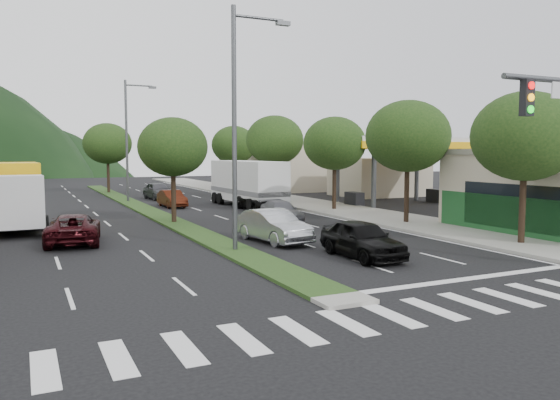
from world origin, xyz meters
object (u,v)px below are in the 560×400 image
sedan_silver (273,226)px  streetlight_mid (129,135)px  car_queue_a (362,239)px  car_queue_d (261,201)px  box_truck (14,198)px  tree_r_e (234,145)px  tree_med_far (107,144)px  tree_r_c (335,143)px  car_queue_e (158,191)px  tree_r_b (408,136)px  streetlight_near (239,117)px  motorhome (248,182)px  suv_maroon (74,228)px  tree_med_near (173,147)px  tree_r_a (525,136)px  car_queue_c (172,199)px  tree_r_d (275,140)px  car_queue_b (281,211)px

sedan_silver → streetlight_mid: bearing=88.1°
car_queue_a → car_queue_d: 18.23m
sedan_silver → box_truck: 14.45m
tree_r_e → tree_med_far: size_ratio=0.97×
sedan_silver → car_queue_a: (1.58, -4.93, -0.01)m
tree_r_c → car_queue_e: size_ratio=1.45×
streetlight_mid → box_truck: bearing=-121.7°
car_queue_a → tree_r_b: bearing=44.0°
streetlight_near → streetlight_mid: (0.00, 25.00, 0.00)m
tree_r_c → sedan_silver: tree_r_c is taller
tree_r_b → motorhome: bearing=107.7°
tree_med_far → streetlight_mid: bearing=-88.9°
streetlight_near → car_queue_d: (7.26, 14.62, -4.93)m
tree_r_b → streetlight_near: size_ratio=0.69×
tree_r_b → tree_r_e: 28.00m
car_queue_d → tree_med_far: bearing=108.0°
tree_r_e → suv_maroon: bearing=-123.7°
streetlight_near → car_queue_e: size_ratio=2.24×
tree_med_far → box_truck: tree_med_far is taller
tree_med_near → box_truck: bearing=171.7°
tree_r_a → car_queue_c: size_ratio=1.71×
tree_r_c → car_queue_a: (-7.94, -15.29, -4.00)m
tree_r_c → suv_maroon: (-17.86, -6.79, -4.07)m
sedan_silver → tree_r_e: bearing=65.1°
tree_r_a → suv_maroon: tree_r_a is taller
tree_med_far → suv_maroon: 31.64m
tree_r_b → streetlight_mid: 24.09m
tree_r_b → tree_med_near: 13.43m
tree_med_near → sedan_silver: tree_med_near is taller
car_queue_a → motorhome: (3.60, 20.85, 1.11)m
tree_r_a → streetlight_mid: 31.32m
tree_med_near → box_truck: size_ratio=0.82×
tree_r_b → car_queue_c: (-9.67, 15.62, -4.40)m
car_queue_d → tree_r_e: bearing=74.1°
tree_r_d → tree_r_e: size_ratio=1.07×
tree_r_d → car_queue_c: size_ratio=1.85×
tree_med_near → tree_r_b: bearing=-26.6°
tree_med_far → car_queue_e: 10.43m
box_truck → tree_r_c: bearing=180.0°
tree_r_a → tree_r_d: bearing=90.0°
car_queue_e → box_truck: size_ratio=0.61×
tree_r_a → tree_r_b: size_ratio=0.96×
tree_med_far → streetlight_mid: streetlight_mid is taller
tree_r_c → tree_med_far: size_ratio=0.93×
streetlight_near → car_queue_c: (2.12, 19.62, -4.94)m
streetlight_mid → motorhome: (7.46, -7.43, -3.73)m
tree_r_a → car_queue_b: (-5.97, 12.20, -4.21)m
car_queue_c → motorhome: bearing=-23.4°
tree_med_far → car_queue_c: (2.33, -16.38, -4.37)m
tree_med_near → sedan_silver: 9.46m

